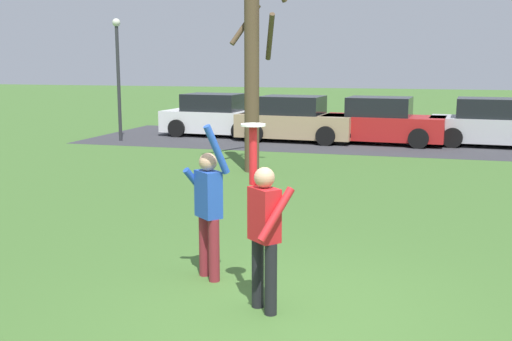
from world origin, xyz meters
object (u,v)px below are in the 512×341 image
at_px(parked_car_red, 382,122).
at_px(parked_car_white, 217,117).
at_px(person_defender, 209,205).
at_px(lamppost_by_lot, 118,67).
at_px(frisbee_disc, 253,125).
at_px(parked_car_silver, 493,124).
at_px(parked_car_tan, 296,120).
at_px(person_catcher, 264,227).
at_px(bare_tree_tall, 253,42).

bearing_deg(parked_car_red, parked_car_white, 178.41).
distance_m(person_defender, lamppost_by_lot, 14.91).
height_order(frisbee_disc, parked_car_silver, frisbee_disc).
xyz_separation_m(frisbee_disc, parked_car_silver, (3.89, 15.32, -1.37)).
bearing_deg(lamppost_by_lot, parked_car_tan, 15.51).
xyz_separation_m(parked_car_white, lamppost_by_lot, (-2.80, -2.38, 1.86)).
relative_size(person_defender, parked_car_white, 0.49).
xyz_separation_m(person_catcher, lamppost_by_lot, (-8.90, 13.34, 1.60)).
xyz_separation_m(frisbee_disc, bare_tree_tall, (-2.46, 8.48, 1.18)).
bearing_deg(parked_car_red, bare_tree_tall, -109.22).
relative_size(parked_car_silver, bare_tree_tall, 0.66).
bearing_deg(bare_tree_tall, lamppost_by_lot, 143.08).
height_order(person_catcher, bare_tree_tall, bare_tree_tall).
height_order(bare_tree_tall, lamppost_by_lot, bare_tree_tall).
distance_m(frisbee_disc, parked_car_white, 16.73).
relative_size(person_defender, lamppost_by_lot, 0.48).
xyz_separation_m(person_defender, lamppost_by_lot, (-7.94, 12.51, 1.60)).
relative_size(person_catcher, parked_car_silver, 0.49).
xyz_separation_m(person_catcher, parked_car_tan, (-2.89, 15.01, -0.25)).
distance_m(parked_car_white, parked_car_tan, 3.30).
bearing_deg(person_catcher, person_defender, 0.00).
bearing_deg(parked_car_white, person_catcher, -65.10).
relative_size(parked_car_red, bare_tree_tall, 0.66).
bearing_deg(person_defender, parked_car_white, 149.93).
bearing_deg(frisbee_disc, lamppost_by_lot, 123.50).
height_order(person_catcher, parked_car_red, person_catcher).
bearing_deg(parked_car_tan, lamppost_by_lot, -160.81).
relative_size(parked_car_white, parked_car_silver, 1.00).
bearing_deg(parked_car_tan, person_catcher, -75.42).
xyz_separation_m(person_catcher, bare_tree_tall, (-2.63, 8.63, 2.29)).
height_order(parked_car_red, parked_car_silver, same).
height_order(parked_car_silver, lamppost_by_lot, lamppost_by_lot).
distance_m(frisbee_disc, lamppost_by_lot, 15.83).
height_order(parked_car_white, parked_car_silver, same).
relative_size(person_defender, parked_car_silver, 0.49).
xyz_separation_m(parked_car_white, parked_car_silver, (9.83, -0.26, 0.00)).
bearing_deg(lamppost_by_lot, bare_tree_tall, -36.92).
bearing_deg(parked_car_white, parked_car_silver, 2.17).
xyz_separation_m(parked_car_tan, lamppost_by_lot, (-6.01, -1.67, 1.86)).
bearing_deg(parked_car_tan, parked_car_red, 6.36).
bearing_deg(person_catcher, bare_tree_tall, -32.17).
relative_size(parked_car_white, parked_car_red, 1.00).
xyz_separation_m(person_defender, frisbee_disc, (0.79, -0.68, 1.11)).
relative_size(bare_tree_tall, lamppost_by_lot, 1.50).
height_order(parked_car_tan, bare_tree_tall, bare_tree_tall).
bearing_deg(parked_car_tan, person_defender, -78.57).
bearing_deg(parked_car_silver, frisbee_disc, -100.57).
bearing_deg(person_catcher, parked_car_red, -49.59).
xyz_separation_m(parked_car_white, parked_car_red, (6.23, -0.57, 0.00)).
bearing_deg(parked_car_silver, parked_car_tan, -172.37).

